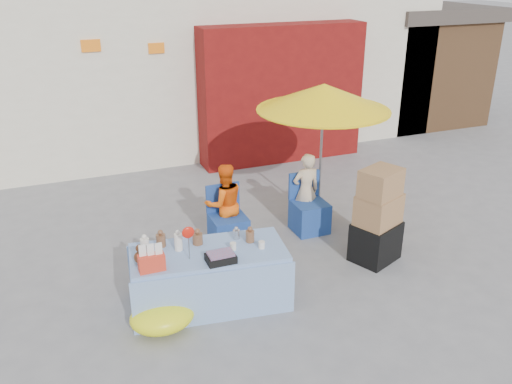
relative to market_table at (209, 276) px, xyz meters
name	(u,v)px	position (x,y,z in m)	size (l,w,h in m)	color
ground	(256,289)	(0.61, 0.06, -0.35)	(80.00, 80.00, 0.00)	slate
market_table	(209,276)	(0.00, 0.00, 0.00)	(1.87, 1.06, 1.08)	#889FD9
chair_left	(228,229)	(0.65, 1.21, -0.10)	(0.48, 0.47, 0.85)	#1F4190
chair_right	(309,214)	(1.90, 1.21, -0.10)	(0.48, 0.47, 0.85)	#1F4190
vendor_orange	(224,204)	(0.65, 1.35, 0.23)	(0.56, 0.44, 1.16)	#FF5F0D
vendor_beige	(306,191)	(1.90, 1.35, 0.22)	(0.42, 0.27, 1.15)	beige
umbrella	(324,98)	(2.20, 1.50, 1.54)	(1.90, 1.90, 2.09)	gray
box_stack	(378,219)	(2.32, 0.14, 0.24)	(0.72, 0.66, 1.29)	black
tarp_bundle	(162,316)	(-0.61, -0.28, -0.19)	(0.70, 0.56, 0.31)	yellow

